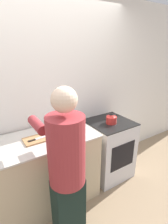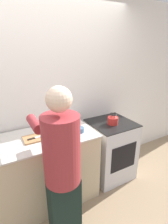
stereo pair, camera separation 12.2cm
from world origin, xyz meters
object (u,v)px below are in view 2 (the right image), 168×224
(kettle, at_px, (113,120))
(bowl_prep, at_px, (79,130))
(person, at_px, (62,167))
(knife, at_px, (37,137))
(oven, at_px, (110,149))
(cutting_board, at_px, (39,137))

(kettle, height_order, bowl_prep, kettle)
(kettle, relative_size, bowl_prep, 1.24)
(person, distance_m, bowl_prep, 0.65)
(kettle, xyz_separation_m, bowl_prep, (-0.56, -0.04, -0.00))
(knife, relative_size, kettle, 1.45)
(oven, distance_m, kettle, 0.52)
(knife, height_order, kettle, kettle)
(cutting_board, height_order, bowl_prep, bowl_prep)
(oven, xyz_separation_m, kettle, (-0.02, -0.04, 0.52))
(oven, height_order, kettle, kettle)
(person, relative_size, kettle, 10.87)
(knife, distance_m, kettle, 1.07)
(oven, xyz_separation_m, knife, (-1.09, -0.00, 0.50))
(person, bearing_deg, oven, 29.36)
(person, xyz_separation_m, knife, (-0.08, 0.56, 0.06))
(person, xyz_separation_m, kettle, (0.99, 0.52, 0.07))
(bowl_prep, bearing_deg, knife, 170.98)
(oven, distance_m, cutting_board, 1.16)
(oven, height_order, cutting_board, cutting_board)
(person, height_order, cutting_board, person)
(bowl_prep, bearing_deg, oven, 8.41)
(person, height_order, kettle, person)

